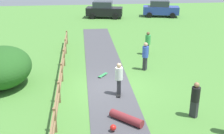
% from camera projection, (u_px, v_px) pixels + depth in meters
% --- Properties ---
extents(ground_plane, '(60.00, 60.00, 0.00)m').
position_uv_depth(ground_plane, '(110.00, 89.00, 15.49)').
color(ground_plane, '#4C8438').
extents(asphalt_path, '(2.40, 28.00, 0.02)m').
position_uv_depth(asphalt_path, '(110.00, 89.00, 15.48)').
color(asphalt_path, '#47474C').
rests_on(asphalt_path, ground_plane).
extents(wooden_fence, '(0.12, 18.12, 1.10)m').
position_uv_depth(wooden_fence, '(60.00, 80.00, 14.98)').
color(wooden_fence, olive).
rests_on(wooden_fence, ground_plane).
extents(bush_large, '(3.21, 3.85, 2.17)m').
position_uv_depth(bush_large, '(1.00, 67.00, 15.51)').
color(bush_large, '#23561E').
rests_on(bush_large, ground_plane).
extents(skater_riding, '(0.43, 0.82, 1.73)m').
position_uv_depth(skater_riding, '(119.00, 77.00, 14.44)').
color(skater_riding, black).
rests_on(skater_riding, asphalt_path).
extents(skater_fallen, '(1.47, 1.48, 0.36)m').
position_uv_depth(skater_fallen, '(125.00, 119.00, 12.20)').
color(skater_fallen, maroon).
rests_on(skater_fallen, asphalt_path).
extents(skateboard_loose, '(0.65, 0.75, 0.08)m').
position_uv_depth(skateboard_loose, '(103.00, 75.00, 17.08)').
color(skateboard_loose, '#338C4C').
rests_on(skateboard_loose, asphalt_path).
extents(bystander_green, '(0.47, 0.47, 1.70)m').
position_uv_depth(bystander_green, '(148.00, 42.00, 20.64)').
color(bystander_green, '#2D2D33').
rests_on(bystander_green, ground_plane).
extents(bystander_black, '(0.53, 0.53, 1.67)m').
position_uv_depth(bystander_black, '(195.00, 98.00, 12.45)').
color(bystander_black, '#2D2D33').
rests_on(bystander_black, ground_plane).
extents(bystander_blue, '(0.52, 0.52, 1.80)m').
position_uv_depth(bystander_blue, '(145.00, 55.00, 17.76)').
color(bystander_blue, '#2D2D33').
rests_on(bystander_blue, ground_plane).
extents(parked_car_black, '(4.45, 2.60, 1.92)m').
position_uv_depth(parked_car_black, '(104.00, 10.00, 33.49)').
color(parked_car_black, black).
rests_on(parked_car_black, ground_plane).
extents(parked_car_blue, '(4.48, 2.71, 1.92)m').
position_uv_depth(parked_car_blue, '(161.00, 9.00, 34.19)').
color(parked_car_blue, '#283D99').
rests_on(parked_car_blue, ground_plane).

